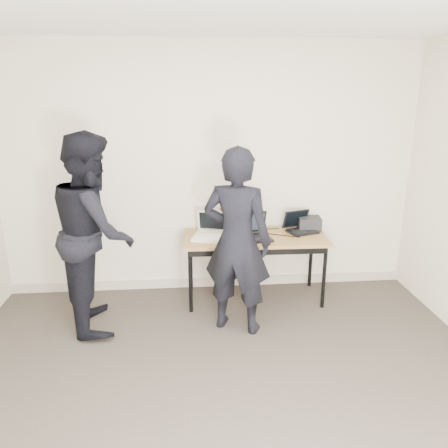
{
  "coord_description": "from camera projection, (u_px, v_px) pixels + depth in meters",
  "views": [
    {
      "loc": [
        -0.24,
        -2.43,
        2.2
      ],
      "look_at": [
        0.1,
        1.6,
        0.95
      ],
      "focal_mm": 35.0,
      "sensor_mm": 36.0,
      "label": 1
    }
  ],
  "objects": [
    {
      "name": "baseboard",
      "position": [
        211.0,
        282.0,
        5.1
      ],
      "size": [
        4.5,
        0.03,
        0.1
      ],
      "primitive_type": "cube",
      "color": "#AFA491",
      "rests_on": "ground"
    },
    {
      "name": "room",
      "position": [
        230.0,
        239.0,
        2.58
      ],
      "size": [
        4.6,
        4.6,
        2.8
      ],
      "color": "#3C332D",
      "rests_on": "ground"
    },
    {
      "name": "leather_satchel",
      "position": [
        236.0,
        219.0,
        4.76
      ],
      "size": [
        0.37,
        0.2,
        0.25
      ],
      "rotation": [
        0.0,
        0.0,
        -0.08
      ],
      "color": "brown",
      "rests_on": "desk"
    },
    {
      "name": "laptop_beige",
      "position": [
        210.0,
        233.0,
        4.54
      ],
      "size": [
        0.4,
        0.39,
        0.26
      ],
      "rotation": [
        0.0,
        0.0,
        -0.28
      ],
      "color": "beige",
      "rests_on": "desk"
    },
    {
      "name": "power_brick",
      "position": [
        236.0,
        241.0,
        4.42
      ],
      "size": [
        0.08,
        0.05,
        0.03
      ],
      "primitive_type": "cube",
      "rotation": [
        0.0,
        0.0,
        0.07
      ],
      "color": "black",
      "rests_on": "desk"
    },
    {
      "name": "person_typist",
      "position": [
        237.0,
        242.0,
        3.97
      ],
      "size": [
        0.75,
        0.63,
        1.75
      ],
      "primitive_type": "imported",
      "rotation": [
        0.0,
        0.0,
        2.75
      ],
      "color": "black",
      "rests_on": "ground"
    },
    {
      "name": "laptop_center",
      "position": [
        253.0,
        232.0,
        4.53
      ],
      "size": [
        0.38,
        0.37,
        0.26
      ],
      "rotation": [
        0.0,
        0.0,
        0.16
      ],
      "color": "black",
      "rests_on": "desk"
    },
    {
      "name": "person_observer",
      "position": [
        94.0,
        232.0,
        4.07
      ],
      "size": [
        0.87,
        1.03,
        1.86
      ],
      "primitive_type": "imported",
      "rotation": [
        0.0,
        0.0,
        1.78
      ],
      "color": "black",
      "rests_on": "ground"
    },
    {
      "name": "tissue",
      "position": [
        239.0,
        205.0,
        4.72
      ],
      "size": [
        0.14,
        0.11,
        0.08
      ],
      "primitive_type": "ellipsoid",
      "rotation": [
        0.0,
        0.0,
        0.07
      ],
      "color": "white",
      "rests_on": "leather_satchel"
    },
    {
      "name": "laptop_right",
      "position": [
        300.0,
        227.0,
        4.75
      ],
      "size": [
        0.38,
        0.37,
        0.22
      ],
      "rotation": [
        0.0,
        0.0,
        0.32
      ],
      "color": "black",
      "rests_on": "desk"
    },
    {
      "name": "cables",
      "position": [
        260.0,
        236.0,
        4.6
      ],
      "size": [
        1.16,
        0.43,
        0.01
      ],
      "rotation": [
        0.0,
        0.0,
        0.01
      ],
      "color": "black",
      "rests_on": "desk"
    },
    {
      "name": "desk",
      "position": [
        255.0,
        242.0,
        4.62
      ],
      "size": [
        1.51,
        0.67,
        0.72
      ],
      "rotation": [
        0.0,
        0.0,
        -0.02
      ],
      "color": "olive",
      "rests_on": "ground"
    },
    {
      "name": "equipment_box",
      "position": [
        309.0,
        223.0,
        4.81
      ],
      "size": [
        0.26,
        0.23,
        0.14
      ],
      "primitive_type": "cube",
      "rotation": [
        0.0,
        0.0,
        -0.1
      ],
      "color": "black",
      "rests_on": "desk"
    }
  ]
}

